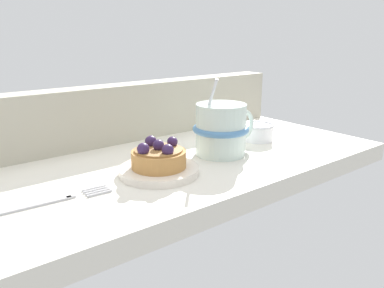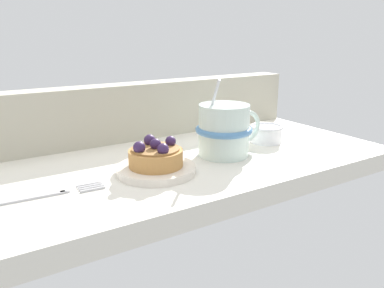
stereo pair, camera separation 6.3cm
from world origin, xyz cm
name	(u,v)px [view 1 (the left image)]	position (x,y,z in cm)	size (l,w,h in cm)	color
ground_plane	(165,169)	(0.00, 0.00, -1.64)	(78.72, 36.69, 3.28)	silver
window_rail_back	(119,113)	(0.00, 15.68, 5.55)	(77.14, 5.33, 11.10)	#B2AD99
dessert_plate	(159,171)	(-4.57, -5.21, 0.55)	(12.19, 12.19, 1.17)	silver
raspberry_tart	(159,157)	(-4.58, -5.19, 2.83)	(8.29, 8.29, 4.37)	#B77F42
coffee_mug	(221,129)	(9.76, -3.53, 4.54)	(13.15, 9.90, 13.49)	silver
dessert_fork	(50,201)	(-21.26, -5.19, 0.30)	(16.62, 2.66, 0.60)	#B7B7BC
sugar_bowl	(258,131)	(21.75, -1.30, 1.82)	(6.52, 6.52, 3.36)	white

